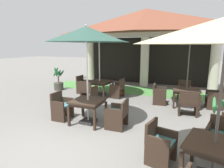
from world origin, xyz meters
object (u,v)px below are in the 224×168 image
patio_umbrella_mid_left (86,35)px  patio_table_far_back (100,83)px  patio_chair_mid_right_south (188,104)px  patio_chair_near_foreground_west (160,144)px  patio_chair_far_back_south (89,91)px  patio_chair_mid_right_west (159,94)px  patio_chair_far_back_west (83,85)px  patio_chair_near_foreground_north (220,138)px  patio_umbrella_far_back (99,39)px  patio_table_mid_right (186,91)px  patio_chair_far_back_east (118,89)px  patio_chair_mid_right_east (215,98)px  patio_chair_mid_left_east (118,114)px  potted_palm_left_edge (59,83)px  patio_table_near_foreground (215,148)px  patio_chair_mid_right_north (184,91)px  potted_palm_right_edge (222,123)px  patio_umbrella_mid_right (191,38)px  patio_chair_mid_left_west (61,107)px  terracotta_urn (121,92)px  patio_table_mid_left (88,103)px

patio_umbrella_mid_left → patio_table_far_back: size_ratio=2.75×
patio_chair_mid_right_south → patio_umbrella_mid_left: bearing=-151.1°
patio_chair_near_foreground_west → patio_chair_far_back_south: (-3.71, 3.48, -0.01)m
patio_chair_mid_right_west → patio_chair_far_back_west: bearing=-101.3°
patio_umbrella_mid_left → patio_chair_near_foreground_north: bearing=-7.3°
patio_umbrella_far_back → patio_chair_far_back_south: (-0.05, -0.98, -2.29)m
patio_chair_near_foreground_north → patio_chair_mid_right_south: size_ratio=1.02×
patio_table_mid_right → patio_chair_far_back_south: size_ratio=1.28×
patio_table_mid_right → patio_chair_far_back_east: bearing=177.7°
patio_chair_near_foreground_north → patio_chair_far_back_east: size_ratio=0.95×
patio_chair_mid_right_east → patio_chair_mid_right_west: 2.11m
patio_chair_mid_left_east → potted_palm_left_edge: bearing=52.6°
patio_table_near_foreground → potted_palm_left_edge: 8.68m
patio_chair_mid_right_west → patio_table_mid_right: bearing=90.0°
patio_chair_mid_right_south → patio_chair_far_back_south: bearing=170.3°
patio_chair_mid_left_east → patio_chair_mid_right_north: bearing=-24.6°
patio_chair_near_foreground_north → potted_palm_right_edge: 1.32m
patio_umbrella_mid_right → potted_palm_right_edge: bearing=-64.8°
patio_table_mid_right → patio_umbrella_mid_right: patio_umbrella_mid_right is taller
patio_table_near_foreground → patio_table_mid_right: (-0.67, 4.49, -0.03)m
patio_table_near_foreground → patio_chair_far_back_east: 5.89m
patio_chair_mid_left_west → patio_chair_mid_right_east: (4.76, 3.22, 0.00)m
patio_umbrella_far_back → patio_chair_far_back_west: (-0.98, 0.05, -2.28)m
patio_chair_far_back_south → patio_table_near_foreground: bearing=-35.1°
patio_chair_mid_left_east → patio_chair_far_back_east: size_ratio=0.94×
patio_chair_near_foreground_north → potted_palm_left_edge: potted_palm_left_edge is taller
patio_umbrella_far_back → patio_chair_mid_right_north: bearing=12.9°
patio_table_far_back → patio_chair_far_back_south: size_ratio=1.28×
patio_umbrella_mid_left → patio_chair_mid_right_north: bearing=57.6°
patio_chair_mid_right_south → terracotta_urn: size_ratio=1.96×
terracotta_urn → patio_chair_far_back_east: bearing=-92.5°
patio_chair_far_back_west → terracotta_urn: (1.97, 0.23, -0.24)m
patio_table_near_foreground → patio_chair_mid_right_north: 5.60m
patio_chair_mid_left_east → patio_table_mid_right: (1.74, 3.01, 0.21)m
patio_chair_mid_right_north → terracotta_urn: (-2.85, -0.59, -0.21)m
patio_table_mid_left → patio_table_far_back: 3.46m
potted_palm_right_edge → patio_chair_far_back_south: bearing=164.4°
patio_umbrella_mid_left → patio_chair_mid_right_east: size_ratio=3.28×
patio_umbrella_mid_left → patio_chair_far_back_south: (-1.29, 2.25, -2.30)m
patio_chair_mid_right_west → terracotta_urn: 2.02m
patio_umbrella_mid_left → patio_umbrella_mid_right: (2.73, 3.06, -0.01)m
patio_chair_mid_left_east → patio_table_mid_right: patio_chair_mid_left_east is taller
patio_chair_mid_right_north → patio_chair_mid_right_west: 1.49m
patio_chair_far_back_south → potted_palm_left_edge: size_ratio=0.67×
patio_table_mid_left → patio_table_mid_right: patio_table_mid_left is taller
patio_chair_near_foreground_north → patio_chair_mid_left_west: size_ratio=0.95×
patio_chair_near_foreground_north → terracotta_urn: bearing=-34.0°
potted_palm_left_edge → patio_umbrella_mid_right: bearing=-2.7°
patio_umbrella_far_back → patio_chair_mid_right_east: bearing=-0.7°
patio_umbrella_mid_left → patio_chair_mid_left_east: bearing=2.8°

